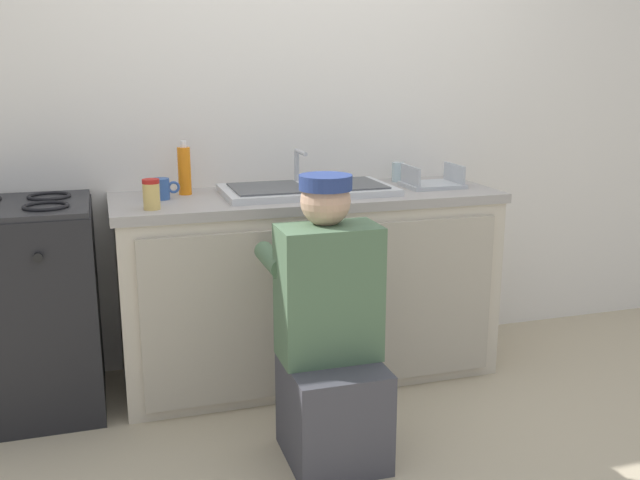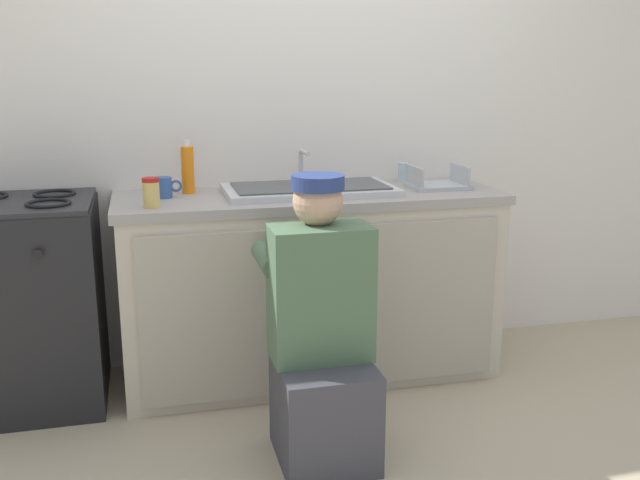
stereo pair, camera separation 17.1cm
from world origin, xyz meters
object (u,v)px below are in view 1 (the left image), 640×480
at_px(sink_double_basin, 307,189).
at_px(coffee_mug, 161,189).
at_px(dish_rack_tray, 432,182).
at_px(water_glass, 398,172).
at_px(plumber_person, 330,344).
at_px(condiment_jar, 151,194).
at_px(stove_range, 22,309).
at_px(soap_bottle_orange, 184,170).

height_order(sink_double_basin, coffee_mug, sink_double_basin).
bearing_deg(dish_rack_tray, water_glass, 115.03).
xyz_separation_m(plumber_person, dish_rack_tray, (0.78, 0.75, 0.47)).
height_order(plumber_person, condiment_jar, plumber_person).
xyz_separation_m(stove_range, dish_rack_tray, (1.94, -0.02, 0.47)).
relative_size(plumber_person, dish_rack_tray, 3.94).
xyz_separation_m(stove_range, plumber_person, (1.16, -0.77, -0.01)).
bearing_deg(stove_range, condiment_jar, -17.98).
bearing_deg(water_glass, coffee_mug, -172.88).
xyz_separation_m(stove_range, soap_bottle_orange, (0.74, 0.14, 0.56)).
distance_m(coffee_mug, condiment_jar, 0.23).
relative_size(sink_double_basin, condiment_jar, 6.25).
xyz_separation_m(coffee_mug, soap_bottle_orange, (0.12, 0.10, 0.07)).
bearing_deg(water_glass, stove_range, -174.06).
xyz_separation_m(sink_double_basin, stove_range, (-1.30, -0.00, -0.46)).
distance_m(dish_rack_tray, soap_bottle_orange, 1.21).
bearing_deg(water_glass, plumber_person, -125.33).
relative_size(sink_double_basin, dish_rack_tray, 2.86).
height_order(coffee_mug, water_glass, water_glass).
relative_size(sink_double_basin, stove_range, 0.85).
distance_m(stove_range, condiment_jar, 0.78).
xyz_separation_m(soap_bottle_orange, condiment_jar, (-0.18, -0.32, -0.05)).
xyz_separation_m(plumber_person, condiment_jar, (-0.60, 0.58, 0.51)).
distance_m(sink_double_basin, dish_rack_tray, 0.64).
distance_m(stove_range, dish_rack_tray, 1.99).
bearing_deg(dish_rack_tray, sink_double_basin, 178.23).
bearing_deg(plumber_person, condiment_jar, 135.73).
bearing_deg(stove_range, coffee_mug, 3.62).
bearing_deg(stove_range, water_glass, 5.94).
relative_size(sink_double_basin, water_glass, 8.00).
height_order(stove_range, plumber_person, plumber_person).
distance_m(coffee_mug, dish_rack_tray, 1.31).
bearing_deg(sink_double_basin, dish_rack_tray, -1.77).
bearing_deg(water_glass, soap_bottle_orange, -177.08).
height_order(sink_double_basin, condiment_jar, sink_double_basin).
bearing_deg(coffee_mug, plumber_person, -56.26).
bearing_deg(dish_rack_tray, plumber_person, -136.05).
relative_size(water_glass, soap_bottle_orange, 0.40).
bearing_deg(soap_bottle_orange, sink_double_basin, -13.46).
height_order(stove_range, water_glass, water_glass).
height_order(sink_double_basin, water_glass, sink_double_basin).
bearing_deg(soap_bottle_orange, dish_rack_tray, -7.28).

